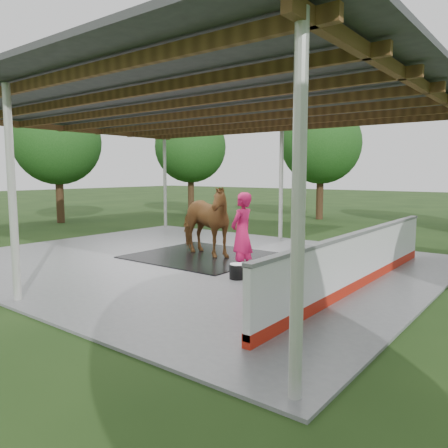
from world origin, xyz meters
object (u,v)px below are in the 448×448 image
Objects in this scene: dasher_board at (360,261)px; wash_bucket at (237,271)px; horse at (203,221)px; handler at (242,234)px.

dasher_board reaches higher than wash_bucket.
horse is (-4.66, 0.58, 0.45)m from dasher_board.
wash_bucket is (0.19, -0.43, -0.77)m from handler.
horse reaches higher than wash_bucket.
handler is at bearing 114.13° from wash_bucket.
handler reaches higher than dasher_board.
dasher_board is 2.64m from handler.
handler is 0.90m from wash_bucket.
dasher_board is 22.18× the size of wash_bucket.
horse is at bearing 146.51° from wash_bucket.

